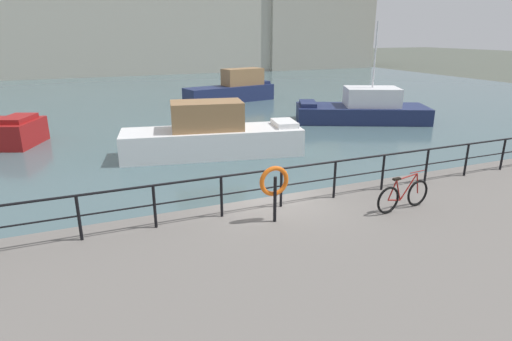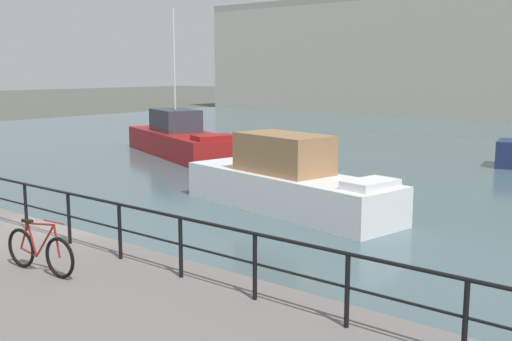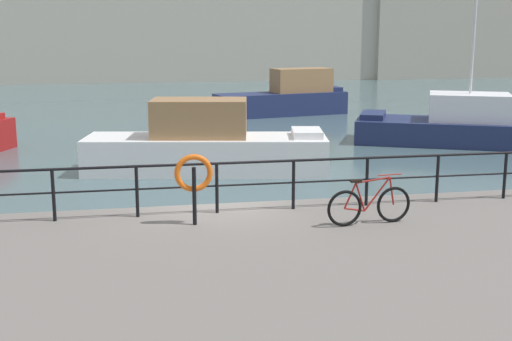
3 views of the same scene
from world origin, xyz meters
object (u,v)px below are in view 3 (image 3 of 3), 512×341
object	(u,v)px
moored_green_narrowboat	(456,125)
moored_cabin_cruiser	(206,146)
harbor_building	(218,15)
parked_bicycle	(369,205)
life_ring_stand	(194,175)
moored_small_launch	(287,98)

from	to	relation	value
moored_green_narrowboat	moored_cabin_cruiser	bearing A→B (deg)	43.55
moored_cabin_cruiser	harbor_building	bearing A→B (deg)	92.45
harbor_building	parked_bicycle	size ratio (longest dim) A/B	44.39
harbor_building	moored_green_narrowboat	size ratio (longest dim) A/B	9.19
parked_bicycle	life_ring_stand	bearing A→B (deg)	163.10
moored_small_launch	moored_green_narrowboat	xyz separation A→B (m)	(4.74, -10.92, -0.18)
parked_bicycle	life_ring_stand	xyz separation A→B (m)	(-3.36, 0.67, 0.59)
life_ring_stand	harbor_building	bearing A→B (deg)	81.85
harbor_building	moored_green_narrowboat	world-z (taller)	harbor_building
moored_green_narrowboat	life_ring_stand	distance (m)	18.08
harbor_building	moored_cabin_cruiser	xyz separation A→B (m)	(-6.48, -44.93, -5.16)
moored_cabin_cruiser	life_ring_stand	size ratio (longest dim) A/B	5.98
moored_small_launch	life_ring_stand	distance (m)	25.28
moored_small_launch	parked_bicycle	xyz separation A→B (m)	(-4.22, -24.77, 0.41)
moored_small_launch	parked_bicycle	world-z (taller)	moored_small_launch
moored_green_narrowboat	moored_small_launch	bearing A→B (deg)	-41.66
life_ring_stand	moored_green_narrowboat	bearing A→B (deg)	46.94
moored_small_launch	parked_bicycle	distance (m)	25.12
moored_cabin_cruiser	moored_small_launch	bearing A→B (deg)	77.49
moored_green_narrowboat	life_ring_stand	xyz separation A→B (m)	(-12.32, -13.18, 1.17)
moored_green_narrowboat	life_ring_stand	world-z (taller)	moored_green_narrowboat
moored_small_launch	moored_cabin_cruiser	bearing A→B (deg)	-125.16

